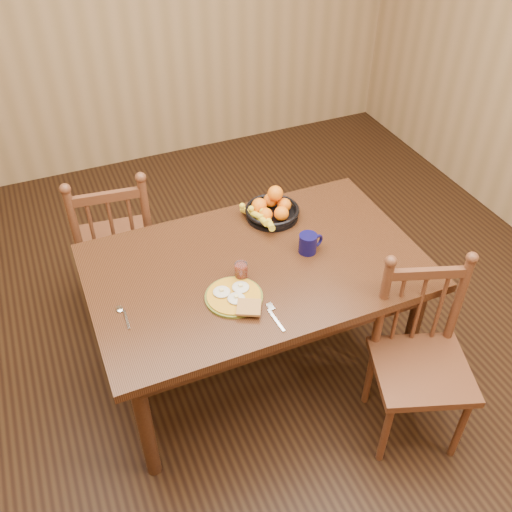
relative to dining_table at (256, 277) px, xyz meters
name	(u,v)px	position (x,y,z in m)	size (l,w,h in m)	color
room	(256,155)	(0.00, 0.00, 0.68)	(4.52, 5.02, 2.72)	black
dining_table	(256,277)	(0.00, 0.00, 0.00)	(1.60, 1.00, 0.75)	black
chair_far	(116,245)	(-0.56, 0.75, -0.18)	(0.50, 0.48, 1.00)	#462515
chair_near	(420,360)	(0.56, -0.63, -0.20)	(0.55, 0.54, 0.96)	#462515
breakfast_plate	(235,297)	(-0.18, -0.18, 0.10)	(0.26, 0.31, 0.04)	#59601E
fork	(274,316)	(-0.06, -0.35, 0.09)	(0.04, 0.18, 0.00)	silver
spoon	(122,312)	(-0.67, -0.07, 0.09)	(0.04, 0.16, 0.01)	silver
coffee_mug	(309,243)	(0.28, -0.01, 0.14)	(0.13, 0.09, 0.10)	#0D0A3B
juice_glass	(241,272)	(-0.10, -0.07, 0.13)	(0.06, 0.06, 0.09)	silver
fruit_bowl	(271,210)	(0.22, 0.32, 0.13)	(0.32, 0.32, 0.17)	black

